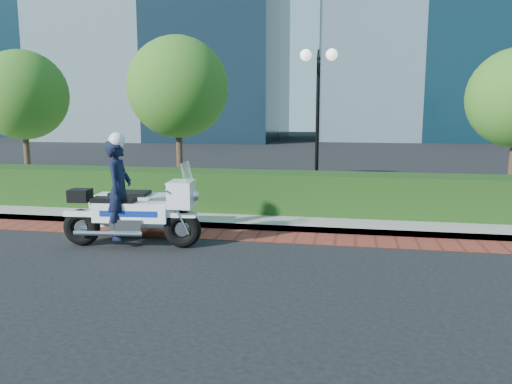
% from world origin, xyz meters
% --- Properties ---
extents(ground, '(120.00, 120.00, 0.00)m').
position_xyz_m(ground, '(0.00, 0.00, 0.00)').
color(ground, black).
rests_on(ground, ground).
extents(brick_strip, '(60.00, 1.00, 0.01)m').
position_xyz_m(brick_strip, '(0.00, 1.50, 0.01)').
color(brick_strip, maroon).
rests_on(brick_strip, ground).
extents(sidewalk, '(60.00, 8.00, 0.15)m').
position_xyz_m(sidewalk, '(0.00, 6.00, 0.07)').
color(sidewalk, gray).
rests_on(sidewalk, ground).
extents(hedge_main, '(18.00, 1.20, 1.00)m').
position_xyz_m(hedge_main, '(0.00, 3.60, 0.65)').
color(hedge_main, black).
rests_on(hedge_main, sidewalk).
extents(lamppost, '(1.02, 0.70, 4.21)m').
position_xyz_m(lamppost, '(1.00, 5.20, 2.96)').
color(lamppost, black).
rests_on(lamppost, sidewalk).
extents(tree_a, '(3.00, 3.00, 4.58)m').
position_xyz_m(tree_a, '(-9.00, 6.50, 3.22)').
color(tree_a, '#332319').
rests_on(tree_a, sidewalk).
extents(tree_b, '(3.20, 3.20, 4.89)m').
position_xyz_m(tree_b, '(-3.50, 6.50, 3.43)').
color(tree_b, '#332319').
rests_on(tree_b, sidewalk).
extents(police_motorcycle, '(2.81, 2.00, 2.27)m').
position_xyz_m(police_motorcycle, '(-2.47, 0.59, 0.78)').
color(police_motorcycle, black).
rests_on(police_motorcycle, ground).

